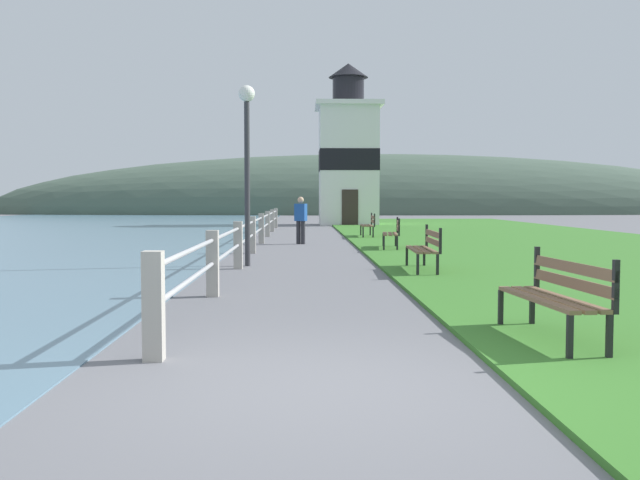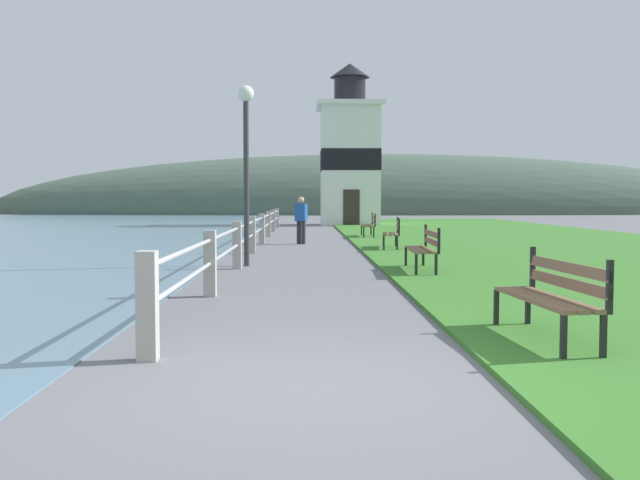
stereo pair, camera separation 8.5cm
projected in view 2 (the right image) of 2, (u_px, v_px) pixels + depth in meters
ground_plane at (307, 389)px, 5.56m from camera, size 160.00×160.00×0.00m
grass_verge at (530, 242)px, 23.94m from camera, size 12.00×54.77×0.06m
seawall_railing at (257, 229)px, 21.49m from camera, size 0.18×30.22×1.01m
park_bench_near at (553, 292)px, 7.21m from camera, size 0.61×1.83×0.94m
park_bench_midway at (425, 246)px, 14.23m from camera, size 0.54×1.94×0.94m
park_bench_far at (393, 232)px, 20.61m from camera, size 0.64×1.74×0.94m
park_bench_by_lighthouse at (370, 224)px, 27.05m from camera, size 0.52×1.66×0.94m
lighthouse at (350, 156)px, 40.62m from camera, size 3.75×3.75×9.16m
person_strolling at (301, 218)px, 23.37m from camera, size 0.43×0.36×1.55m
lamp_post at (246, 142)px, 15.60m from camera, size 0.36×0.36×3.96m
distant_hillside at (384, 214)px, 72.12m from camera, size 80.00×16.00×12.00m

